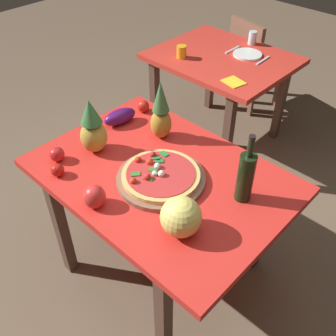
% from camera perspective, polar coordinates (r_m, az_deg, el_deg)
% --- Properties ---
extents(ground_plane, '(10.00, 10.00, 0.00)m').
position_cam_1_polar(ground_plane, '(2.51, -0.86, -14.05)').
color(ground_plane, brown).
extents(display_table, '(1.26, 0.90, 0.77)m').
position_cam_1_polar(display_table, '(1.99, -1.05, -2.75)').
color(display_table, brown).
rests_on(display_table, ground_plane).
extents(background_table, '(1.03, 0.84, 0.77)m').
position_cam_1_polar(background_table, '(3.16, 7.86, 14.21)').
color(background_table, brown).
rests_on(background_table, ground_plane).
extents(dining_chair, '(0.49, 0.49, 0.85)m').
position_cam_1_polar(dining_chair, '(3.79, 12.23, 15.39)').
color(dining_chair, brown).
rests_on(dining_chair, ground_plane).
extents(pizza_board, '(0.43, 0.43, 0.02)m').
position_cam_1_polar(pizza_board, '(1.88, -1.05, -1.59)').
color(pizza_board, brown).
rests_on(pizza_board, display_table).
extents(pizza, '(0.38, 0.38, 0.05)m').
position_cam_1_polar(pizza, '(1.87, -1.19, -0.93)').
color(pizza, '#DFB161').
rests_on(pizza, pizza_board).
extents(wine_bottle, '(0.08, 0.08, 0.35)m').
position_cam_1_polar(wine_bottle, '(1.75, 11.36, -1.18)').
color(wine_bottle, black).
rests_on(wine_bottle, display_table).
extents(pineapple_left, '(0.14, 0.14, 0.31)m').
position_cam_1_polar(pineapple_left, '(2.03, -11.05, 5.69)').
color(pineapple_left, '#B39637').
rests_on(pineapple_left, display_table).
extents(pineapple_right, '(0.12, 0.12, 0.34)m').
position_cam_1_polar(pineapple_right, '(2.09, -1.06, 8.07)').
color(pineapple_right, '#B3802B').
rests_on(pineapple_right, display_table).
extents(melon, '(0.18, 0.18, 0.18)m').
position_cam_1_polar(melon, '(1.60, 1.92, -7.20)').
color(melon, '#E6D364').
rests_on(melon, display_table).
extents(bell_pepper, '(0.10, 0.10, 0.11)m').
position_cam_1_polar(bell_pepper, '(1.77, -10.78, -4.17)').
color(bell_pepper, red).
rests_on(bell_pepper, display_table).
extents(eggplant, '(0.13, 0.21, 0.09)m').
position_cam_1_polar(eggplant, '(2.27, -7.09, 7.50)').
color(eggplant, '#471259').
rests_on(eggplant, display_table).
extents(tomato_beside_pepper, '(0.08, 0.08, 0.08)m').
position_cam_1_polar(tomato_beside_pepper, '(2.07, -16.04, 1.96)').
color(tomato_beside_pepper, red).
rests_on(tomato_beside_pepper, display_table).
extents(tomato_near_board, '(0.07, 0.07, 0.07)m').
position_cam_1_polar(tomato_near_board, '(1.97, -15.98, -0.28)').
color(tomato_near_board, red).
rests_on(tomato_near_board, display_table).
extents(tomato_by_bottle, '(0.07, 0.07, 0.07)m').
position_cam_1_polar(tomato_by_bottle, '(2.38, -3.67, 9.07)').
color(tomato_by_bottle, red).
rests_on(tomato_by_bottle, display_table).
extents(drinking_glass_juice, '(0.07, 0.07, 0.09)m').
position_cam_1_polar(drinking_glass_juice, '(3.04, 2.01, 16.73)').
color(drinking_glass_juice, '#F3A41A').
rests_on(drinking_glass_juice, background_table).
extents(drinking_glass_water, '(0.06, 0.06, 0.10)m').
position_cam_1_polar(drinking_glass_water, '(3.34, 12.33, 18.22)').
color(drinking_glass_water, silver).
rests_on(drinking_glass_water, background_table).
extents(dinner_plate, '(0.22, 0.22, 0.02)m').
position_cam_1_polar(dinner_plate, '(3.15, 11.62, 16.07)').
color(dinner_plate, white).
rests_on(dinner_plate, background_table).
extents(fork_utensil, '(0.02, 0.18, 0.01)m').
position_cam_1_polar(fork_utensil, '(3.22, 9.48, 16.82)').
color(fork_utensil, silver).
rests_on(fork_utensil, background_table).
extents(knife_utensil, '(0.02, 0.18, 0.01)m').
position_cam_1_polar(knife_utensil, '(3.09, 13.81, 15.14)').
color(knife_utensil, silver).
rests_on(knife_utensil, background_table).
extents(napkin_folded, '(0.16, 0.15, 0.01)m').
position_cam_1_polar(napkin_folded, '(2.74, 9.64, 12.39)').
color(napkin_folded, yellow).
rests_on(napkin_folded, background_table).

